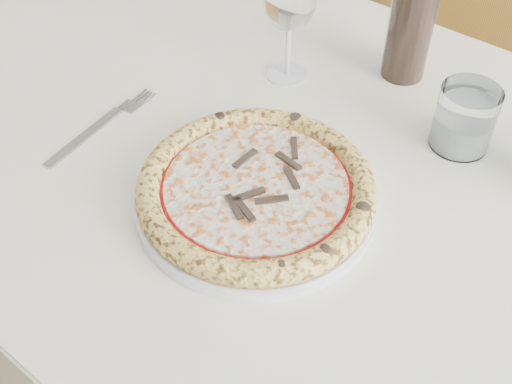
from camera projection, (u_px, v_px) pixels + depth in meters
dining_table at (300, 207)px, 0.91m from camera, size 1.43×0.85×0.76m
chair_far at (446, 40)px, 1.46m from camera, size 0.57×0.57×0.93m
plate at (256, 198)px, 0.78m from camera, size 0.30×0.30×0.02m
pizza at (256, 188)px, 0.77m from camera, size 0.29×0.29×0.03m
fork at (99, 127)px, 0.89m from camera, size 0.03×0.21×0.00m
wine_glass at (290, 4)px, 0.89m from camera, size 0.08×0.08×0.17m
tumbler at (464, 122)px, 0.84m from camera, size 0.08×0.08×0.09m
wine_bottle at (414, 7)px, 0.90m from camera, size 0.06×0.06×0.26m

